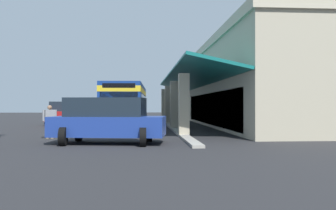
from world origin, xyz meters
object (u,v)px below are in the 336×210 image
(parked_suv_blue, at_px, (108,120))
(pedestrian, at_px, (50,120))
(potted_palm, at_px, (175,115))
(transit_bus, at_px, (127,103))
(parked_suv_red, at_px, (65,113))

(parked_suv_blue, bearing_deg, pedestrian, -128.30)
(potted_palm, bearing_deg, transit_bus, -27.46)
(parked_suv_red, height_order, potted_palm, potted_palm)
(transit_bus, xyz_separation_m, parked_suv_red, (-4.36, -5.49, -0.84))
(transit_bus, distance_m, pedestrian, 9.38)
(parked_suv_red, relative_size, pedestrian, 2.97)
(transit_bus, bearing_deg, potted_palm, 152.54)
(potted_palm, bearing_deg, parked_suv_red, -67.05)
(transit_bus, xyz_separation_m, parked_suv_blue, (11.14, -0.29, -0.84))
(parked_suv_red, bearing_deg, transit_bus, 51.51)
(parked_suv_red, height_order, pedestrian, parked_suv_red)
(transit_bus, relative_size, parked_suv_blue, 2.25)
(transit_bus, bearing_deg, pedestrian, -21.14)
(parked_suv_red, distance_m, pedestrian, 13.24)
(pedestrian, bearing_deg, potted_palm, 155.65)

